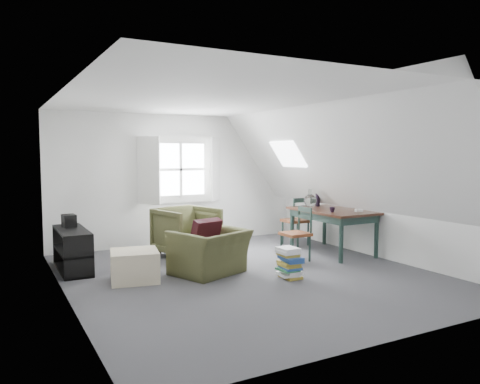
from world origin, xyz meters
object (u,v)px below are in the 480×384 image
armchair_far (187,256)px  ottoman (135,266)px  armchair_near (210,274)px  dining_chair_far (296,220)px  magazine_stack (289,263)px  dining_table (332,215)px  dining_chair_near (297,233)px  media_shelf (73,252)px

armchair_far → ottoman: (-1.23, -1.13, 0.21)m
armchair_near → dining_chair_far: (2.38, 1.19, 0.48)m
ottoman → magazine_stack: 2.16m
dining_table → magazine_stack: bearing=-144.6°
ottoman → dining_table: dining_table is taller
dining_chair_near → media_shelf: bearing=-86.6°
armchair_far → dining_chair_near: 1.94m
dining_table → dining_chair_near: bearing=-165.4°
magazine_stack → dining_chair_far: bearing=52.5°
dining_chair_near → dining_table: bearing=122.4°
media_shelf → armchair_near: bearing=-29.0°
armchair_near → ottoman: size_ratio=1.58×
dining_chair_near → magazine_stack: dining_chair_near is taller
armchair_far → magazine_stack: size_ratio=2.14×
ottoman → dining_chair_far: 3.61m
ottoman → media_shelf: media_shelf is taller
ottoman → dining_chair_near: bearing=-1.0°
armchair_near → armchair_far: 1.30m
armchair_near → ottoman: (-1.07, 0.15, 0.21)m
dining_table → dining_chair_far: 0.92m
ottoman → dining_chair_far: size_ratio=0.68×
armchair_near → dining_table: size_ratio=0.65×
dining_table → armchair_far: bearing=159.8°
media_shelf → dining_chair_far: bearing=4.9°
media_shelf → dining_table: bearing=-7.0°
armchair_far → media_shelf: (-1.89, -0.16, 0.28)m
armchair_near → armchair_far: size_ratio=1.07×
media_shelf → dining_chair_near: bearing=-12.8°
armchair_near → media_shelf: bearing=-54.5°
dining_chair_near → media_shelf: dining_chair_near is taller
armchair_near → magazine_stack: size_ratio=2.30×
dining_chair_far → magazine_stack: size_ratio=2.13×
armchair_far → ottoman: bearing=-151.5°
armchair_far → dining_chair_far: 2.28m
ottoman → dining_chair_near: size_ratio=0.72×
dining_chair_far → dining_chair_near: 1.31m
ottoman → dining_chair_near: 2.71m
armchair_near → ottoman: bearing=-29.6°
ottoman → media_shelf: 1.18m
armchair_near → dining_chair_near: 1.70m
armchair_far → dining_chair_far: bearing=-16.6°
dining_table → dining_chair_near: 0.93m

